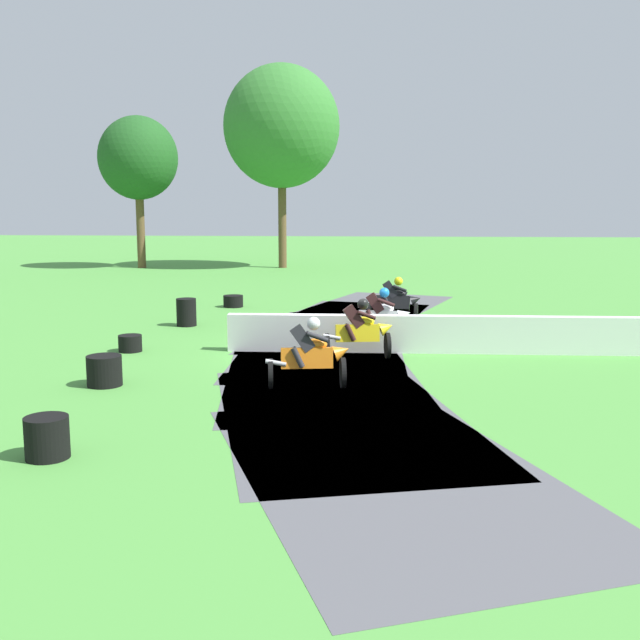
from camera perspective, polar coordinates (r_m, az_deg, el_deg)
name	(u,v)px	position (r m, az deg, el deg)	size (l,w,h in m)	color
ground_plane	(321,351)	(18.23, 0.09, -2.39)	(120.00, 120.00, 0.00)	#4C933D
track_asphalt	(347,352)	(18.20, 2.07, -2.40)	(6.80, 24.07, 0.01)	#515156
safety_barrier	(519,335)	(18.50, 14.84, -1.11)	(0.30, 13.94, 0.90)	white
motorcycle_lead_black	(396,301)	(22.72, 5.73, 1.46)	(1.71, 0.91, 1.43)	black
motorcycle_chase_white	(381,316)	(19.57, 4.65, 0.33)	(1.71, 0.83, 1.42)	black
motorcycle_trailing_yellow	(360,330)	(17.35, 3.08, -0.77)	(1.67, 0.89, 1.42)	black
motorcycle_fourth_orange	(311,354)	(14.59, -0.72, -2.62)	(1.67, 0.88, 1.42)	black
tire_stack_near	(233,301)	(25.99, -6.58, 1.42)	(0.67, 0.67, 0.40)	black
tire_stack_mid_a	(186,312)	(22.22, -10.07, 0.58)	(0.57, 0.57, 0.80)	black
tire_stack_mid_b	(130,343)	(18.75, -14.16, -1.72)	(0.56, 0.56, 0.40)	black
tire_stack_far	(104,371)	(15.42, -15.99, -3.70)	(0.68, 0.68, 0.60)	black
tire_stack_extra_a	(47,438)	(11.41, -19.94, -8.35)	(0.62, 0.62, 0.60)	black
traffic_cone	(505,335)	(19.81, 13.78, -1.09)	(0.28, 0.28, 0.44)	orange
tree_far_left	(282,127)	(41.26, -2.92, 14.39)	(6.16, 6.16, 10.74)	brown
tree_far_right	(138,159)	(42.13, -13.59, 11.78)	(4.21, 4.21, 8.07)	brown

